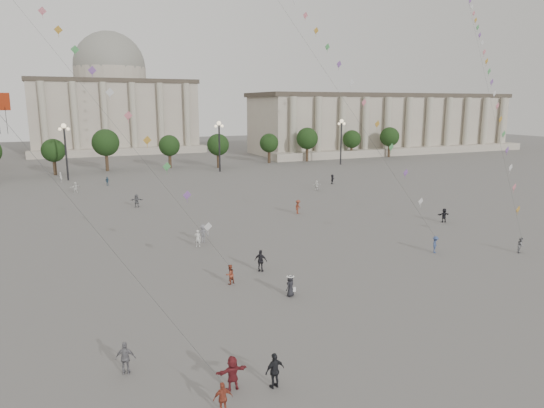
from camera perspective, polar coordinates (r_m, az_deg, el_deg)
name	(u,v)px	position (r m, az deg, el deg)	size (l,w,h in m)	color
ground	(318,305)	(35.75, 5.47, -11.79)	(360.00, 360.00, 0.00)	#595654
hall_east	(384,123)	(152.76, 13.09, 9.26)	(84.00, 26.22, 17.20)	#AB9E8F
hall_central	(113,104)	(158.57, -18.25, 11.16)	(48.30, 34.30, 35.50)	#AB9E8F
tree_row	(141,146)	(108.10, -15.16, 6.64)	(137.12, 5.12, 8.00)	#3A291D
lamp_post_mid_west	(65,141)	(98.77, -23.17, 6.80)	(2.00, 0.90, 10.65)	#262628
lamp_post_mid_east	(219,137)	(103.57, -6.23, 7.86)	(2.00, 0.90, 10.65)	#262628
lamp_post_far_east	(341,133)	(116.18, 8.16, 8.22)	(2.00, 0.90, 10.65)	#262628
person_crowd_0	(107,181)	(90.73, -18.82, 2.57)	(0.90, 0.37, 1.53)	#2D4D66
person_crowd_3	(444,215)	(62.71, 19.58, -1.26)	(1.61, 0.51, 1.74)	black
person_crowd_4	(75,188)	(84.73, -22.13, 1.81)	(1.67, 0.53, 1.80)	white
person_crowd_6	(203,233)	(51.09, -8.12, -3.45)	(1.24, 0.71, 1.91)	slate
person_crowd_7	(316,185)	(81.23, 5.26, 2.20)	(1.57, 0.50, 1.69)	silver
person_crowd_8	(298,207)	(63.75, 3.07, -0.34)	(1.19, 0.68, 1.84)	brown
person_crowd_9	(332,179)	(88.10, 7.11, 2.92)	(1.61, 0.51, 1.73)	black
person_crowd_10	(61,177)	(97.43, -23.60, 2.90)	(0.68, 0.45, 1.86)	#BAB9B5
person_crowd_12	(137,201)	(70.34, -15.64, 0.39)	(1.72, 0.55, 1.85)	slate
person_crowd_13	(198,238)	(49.59, -8.73, -4.02)	(0.65, 0.43, 1.78)	silver
tourist_0	(223,398)	(24.39, -5.78, -21.76)	(0.93, 0.39, 1.59)	#9D3F2A
tourist_1	(261,261)	(41.98, -1.33, -6.69)	(1.13, 0.47, 1.93)	black
tourist_2	(232,373)	(25.95, -4.68, -19.21)	(1.68, 0.54, 1.81)	maroon
tourist_3	(126,358)	(28.25, -16.84, -16.96)	(1.06, 0.44, 1.82)	slate
tourist_4	(275,370)	(26.01, 0.33, -19.00)	(1.11, 0.46, 1.89)	black
kite_flyer_0	(230,274)	(39.38, -4.98, -8.25)	(0.78, 0.61, 1.62)	brown
kite_flyer_1	(435,245)	(49.75, 18.67, -4.54)	(1.07, 0.61, 1.65)	#354879
kite_flyer_2	(521,245)	(52.97, 27.22, -4.33)	(0.74, 0.58, 1.53)	slate
hat_person	(290,285)	(36.87, 2.18, -9.52)	(0.97, 0.89, 1.69)	black
kite_train_east	(483,52)	(76.74, 23.55, 16.06)	(28.55, 39.10, 61.21)	#3F3F3F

